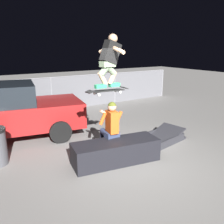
# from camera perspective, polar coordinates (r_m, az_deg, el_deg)

# --- Properties ---
(ground_plane) EXTENTS (40.00, 40.00, 0.00)m
(ground_plane) POSITION_cam_1_polar(r_m,az_deg,el_deg) (5.63, 4.41, -11.57)
(ground_plane) COLOR slate
(ledge_box_main) EXTENTS (2.03, 0.96, 0.50)m
(ledge_box_main) POSITION_cam_1_polar(r_m,az_deg,el_deg) (5.49, 0.89, -9.33)
(ledge_box_main) COLOR black
(ledge_box_main) RESTS_ON ground
(person_sitting_on_ledge) EXTENTS (0.60, 0.78, 1.34)m
(person_sitting_on_ledge) POSITION_cam_1_polar(r_m,az_deg,el_deg) (5.65, -0.43, -3.22)
(person_sitting_on_ledge) COLOR #2D3856
(person_sitting_on_ledge) RESTS_ON ground
(skateboard) EXTENTS (1.03, 0.25, 0.13)m
(skateboard) POSITION_cam_1_polar(r_m,az_deg,el_deg) (5.30, -1.05, 5.07)
(skateboard) COLOR black
(skater_airborne) EXTENTS (0.62, 0.89, 1.12)m
(skater_airborne) POSITION_cam_1_polar(r_m,az_deg,el_deg) (5.26, -0.56, 12.53)
(skater_airborne) COLOR #2D9E66
(kicker_ramp) EXTENTS (1.36, 0.96, 0.42)m
(kicker_ramp) POSITION_cam_1_polar(r_m,az_deg,el_deg) (6.88, 11.73, -6.11)
(kicker_ramp) COLOR #28282D
(kicker_ramp) RESTS_ON ground
(fence_back) EXTENTS (12.05, 0.05, 1.38)m
(fence_back) POSITION_cam_1_polar(r_m,az_deg,el_deg) (9.90, -14.07, 4.28)
(fence_back) COLOR slate
(fence_back) RESTS_ON ground
(parked_car) EXTENTS (4.44, 2.50, 1.56)m
(parked_car) POSITION_cam_1_polar(r_m,az_deg,el_deg) (7.32, -24.32, 0.07)
(parked_car) COLOR maroon
(parked_car) RESTS_ON ground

